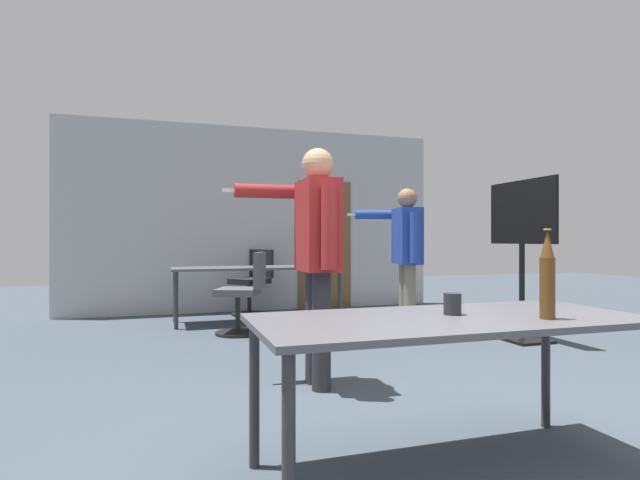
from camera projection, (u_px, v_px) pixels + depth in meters
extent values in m
cube|color=#B2B5B7|center=(257.00, 219.00, 7.80)|extent=(5.81, 0.10, 2.85)
cube|color=brown|center=(325.00, 245.00, 8.08)|extent=(0.90, 0.02, 2.05)
cube|color=#4C4C51|center=(449.00, 320.00, 2.34)|extent=(1.85, 0.81, 0.03)
cylinder|color=#2D2D33|center=(289.00, 452.00, 1.75)|extent=(0.05, 0.05, 0.71)
cylinder|color=#2D2D33|center=(254.00, 394.00, 2.41)|extent=(0.05, 0.05, 0.71)
cylinder|color=#2D2D33|center=(546.00, 367.00, 2.93)|extent=(0.05, 0.05, 0.71)
cube|color=#4C4C51|center=(258.00, 268.00, 6.71)|extent=(2.25, 0.68, 0.03)
cylinder|color=#2D2D33|center=(176.00, 301.00, 6.12)|extent=(0.05, 0.05, 0.71)
cylinder|color=#2D2D33|center=(340.00, 295.00, 6.77)|extent=(0.05, 0.05, 0.71)
cylinder|color=#2D2D33|center=(175.00, 296.00, 6.66)|extent=(0.05, 0.05, 0.71)
cylinder|color=#2D2D33|center=(327.00, 291.00, 7.30)|extent=(0.05, 0.05, 0.71)
cube|color=black|center=(522.00, 339.00, 5.46)|extent=(0.44, 0.56, 0.03)
cylinder|color=black|center=(522.00, 291.00, 5.46)|extent=(0.06, 0.06, 1.03)
cube|color=black|center=(522.00, 212.00, 5.46)|extent=(0.04, 1.03, 0.70)
cube|color=#192342|center=(524.00, 212.00, 5.47)|extent=(0.01, 0.94, 0.61)
cylinder|color=slate|center=(410.00, 300.00, 5.67)|extent=(0.14, 0.14, 0.82)
cylinder|color=slate|center=(405.00, 299.00, 5.86)|extent=(0.14, 0.14, 0.82)
cube|color=#23429E|center=(407.00, 236.00, 5.76)|extent=(0.33, 0.49, 0.65)
sphere|color=#936B4C|center=(407.00, 198.00, 5.76)|extent=(0.23, 0.23, 0.23)
cylinder|color=#23429E|center=(415.00, 238.00, 5.49)|extent=(0.11, 0.11, 0.56)
cylinder|color=#23429E|center=(378.00, 215.00, 6.00)|extent=(0.57, 0.21, 0.11)
cube|color=white|center=(353.00, 215.00, 5.96)|extent=(0.12, 0.06, 0.03)
cylinder|color=#28282D|center=(321.00, 331.00, 3.65)|extent=(0.14, 0.14, 0.87)
cylinder|color=#28282D|center=(314.00, 327.00, 3.83)|extent=(0.14, 0.14, 0.87)
cube|color=maroon|center=(318.00, 226.00, 3.74)|extent=(0.27, 0.46, 0.68)
sphere|color=tan|center=(318.00, 164.00, 3.74)|extent=(0.24, 0.24, 0.24)
cylinder|color=maroon|center=(329.00, 227.00, 3.47)|extent=(0.11, 0.11, 0.59)
cylinder|color=maroon|center=(272.00, 191.00, 3.93)|extent=(0.59, 0.12, 0.11)
cube|color=white|center=(230.00, 190.00, 3.84)|extent=(0.12, 0.04, 0.03)
cylinder|color=black|center=(238.00, 333.00, 5.81)|extent=(0.52, 0.52, 0.03)
cylinder|color=black|center=(238.00, 313.00, 5.81)|extent=(0.06, 0.06, 0.43)
cube|color=#4C4C51|center=(238.00, 292.00, 5.81)|extent=(0.60, 0.60, 0.08)
cube|color=#4C4C51|center=(260.00, 270.00, 5.79)|extent=(0.22, 0.43, 0.42)
cylinder|color=black|center=(249.00, 314.00, 7.31)|extent=(0.52, 0.52, 0.03)
cylinder|color=black|center=(249.00, 298.00, 7.31)|extent=(0.06, 0.06, 0.43)
cube|color=black|center=(249.00, 281.00, 7.31)|extent=(0.64, 0.64, 0.08)
cube|color=black|center=(261.00, 263.00, 7.52)|extent=(0.31, 0.38, 0.42)
cylinder|color=#563314|center=(547.00, 288.00, 2.27)|extent=(0.07, 0.07, 0.28)
cone|color=#563314|center=(547.00, 244.00, 2.27)|extent=(0.06, 0.06, 0.13)
cylinder|color=gold|center=(547.00, 229.00, 2.27)|extent=(0.03, 0.03, 0.01)
cylinder|color=#232328|center=(452.00, 304.00, 2.41)|extent=(0.08, 0.08, 0.10)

